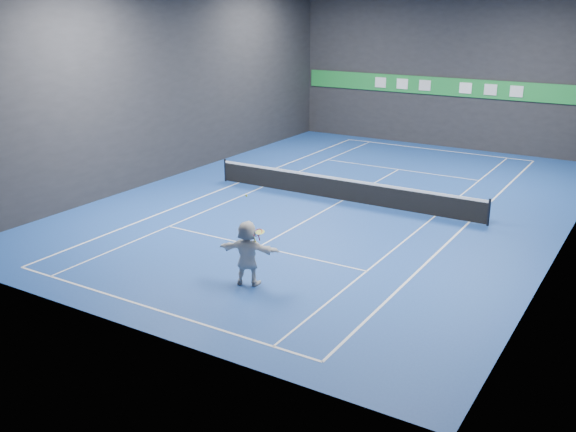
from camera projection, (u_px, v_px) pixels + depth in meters
The scene contains 18 objects.
ground at pixel (342, 201), 27.49m from camera, with size 26.00×26.00×0.00m, color #1A4092.
wall_back at pixel (447, 69), 36.60m from camera, with size 18.00×0.10×9.00m, color #232325.
wall_front at pixel (105, 158), 15.54m from camera, with size 18.00×0.10×9.00m, color #232325.
wall_left at pixel (175, 82), 30.52m from camera, with size 0.10×26.00×9.00m, color #232325.
baseline_near at pixel (149, 307), 17.86m from camera, with size 10.98×0.08×0.01m, color white.
baseline_far at pixel (435, 150), 37.12m from camera, with size 10.98×0.08×0.01m, color white.
sideline_doubles_left at pixel (238, 183), 30.20m from camera, with size 0.08×23.78×0.01m, color white.
sideline_doubles_right at pixel (469, 222), 24.77m from camera, with size 0.08×23.78×0.01m, color white.
sideline_singles_left at pixel (262, 187), 29.52m from camera, with size 0.06×23.78×0.01m, color white.
sideline_singles_right at pixel (434, 217), 25.46m from camera, with size 0.06×23.78×0.01m, color white.
service_line_near at pixel (259, 247), 22.30m from camera, with size 8.23×0.06×0.01m, color white.
service_line_far at pixel (399, 169), 32.67m from camera, with size 8.23×0.06×0.01m, color white.
center_service_line at pixel (342, 201), 27.49m from camera, with size 0.06×12.80×0.01m, color white.
player at pixel (247, 253), 19.06m from camera, with size 1.85×0.59×2.00m, color silver.
tennis_ball at pixel (246, 196), 18.60m from camera, with size 0.06×0.06×0.06m, color #B1D223.
tennis_net at pixel (342, 189), 27.32m from camera, with size 12.50×0.10×1.07m.
sponsor_banner at pixel (445, 87), 36.86m from camera, with size 17.64×0.11×1.00m.
tennis_racket at pixel (258, 234), 18.72m from camera, with size 0.48×0.37×0.49m.
Camera 1 is at (11.71, -23.65, 8.06)m, focal length 40.00 mm.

